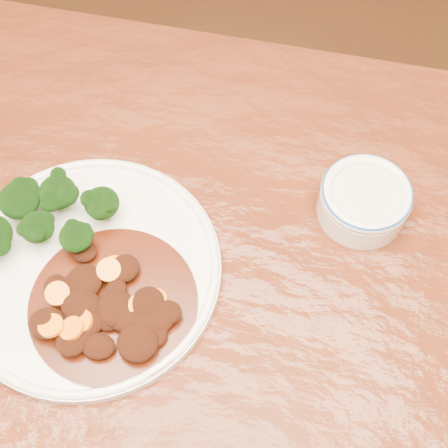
# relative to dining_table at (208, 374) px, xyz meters

# --- Properties ---
(dining_table) EXTENTS (1.58, 1.04, 0.75)m
(dining_table) POSITION_rel_dining_table_xyz_m (0.00, 0.00, 0.00)
(dining_table) COLOR #57220F
(dining_table) RESTS_ON ground
(dinner_plate) EXTENTS (0.29, 0.29, 0.02)m
(dinner_plate) POSITION_rel_dining_table_xyz_m (-0.14, 0.07, 0.09)
(dinner_plate) COLOR white
(dinner_plate) RESTS_ON dining_table
(broccoli_florets) EXTENTS (0.15, 0.11, 0.05)m
(broccoli_florets) POSITION_rel_dining_table_xyz_m (-0.20, 0.12, 0.12)
(broccoli_florets) COLOR #779C50
(broccoli_florets) RESTS_ON dinner_plate
(mince_stew) EXTENTS (0.18, 0.18, 0.03)m
(mince_stew) POSITION_rel_dining_table_xyz_m (-0.10, 0.02, 0.10)
(mince_stew) COLOR #401206
(mince_stew) RESTS_ON dinner_plate
(dip_bowl) EXTENTS (0.10, 0.10, 0.05)m
(dip_bowl) POSITION_rel_dining_table_xyz_m (0.16, 0.19, 0.11)
(dip_bowl) COLOR silver
(dip_bowl) RESTS_ON dining_table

